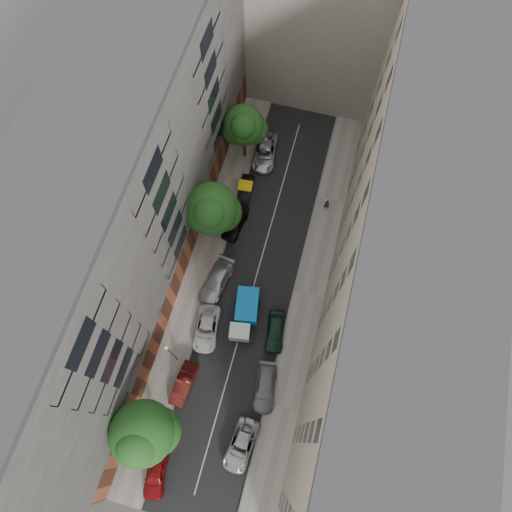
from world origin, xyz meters
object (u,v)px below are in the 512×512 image
(car_right_2, at_px, (275,331))
(tree_mid, at_px, (212,211))
(tarp_truck, at_px, (245,314))
(car_left_2, at_px, (207,329))
(pedestrian, at_px, (327,205))
(car_left_4, at_px, (235,222))
(car_left_3, at_px, (216,281))
(car_left_0, at_px, (155,473))
(car_right_1, at_px, (265,388))
(car_left_5, at_px, (245,190))
(car_right_0, at_px, (241,445))
(tree_far, at_px, (244,127))
(tree_near, at_px, (143,435))
(car_left_1, at_px, (184,384))
(lamp_post, at_px, (170,352))
(car_left_6, at_px, (265,152))

(car_right_2, distance_m, tree_mid, 12.78)
(tarp_truck, height_order, car_right_2, tarp_truck)
(car_left_2, distance_m, pedestrian, 17.86)
(car_left_4, bearing_deg, car_left_3, -82.77)
(car_left_0, xyz_separation_m, car_right_1, (7.20, 9.15, -0.04))
(car_left_3, xyz_separation_m, pedestrian, (8.74, 11.08, 0.22))
(car_left_5, xyz_separation_m, car_right_0, (6.40, -24.44, 0.01))
(car_right_1, xyz_separation_m, tree_far, (-8.47, 23.79, 4.58))
(tarp_truck, bearing_deg, car_left_2, -155.24)
(car_left_0, relative_size, car_left_5, 1.08)
(car_left_4, distance_m, tree_near, 22.18)
(car_left_1, xyz_separation_m, car_left_5, (0.00, 20.81, -0.03))
(tree_far, bearing_deg, tree_near, -89.31)
(car_left_4, distance_m, pedestrian, 9.79)
(car_right_0, distance_m, tree_near, 8.98)
(car_left_0, xyz_separation_m, car_left_5, (-0.00, 28.41, -0.08))
(car_right_2, bearing_deg, car_left_0, -123.15)
(car_left_3, xyz_separation_m, lamp_post, (-1.44, -8.11, 3.01))
(tarp_truck, distance_m, tree_near, 13.89)
(car_left_6, xyz_separation_m, lamp_post, (-2.24, -24.00, 3.02))
(tree_mid, bearing_deg, tree_near, -88.17)
(car_left_3, xyz_separation_m, car_left_4, (0.00, 6.68, -0.01))
(car_left_6, xyz_separation_m, car_right_2, (6.02, -19.20, -0.01))
(tree_near, distance_m, lamp_post, 7.09)
(car_left_4, height_order, car_right_1, car_left_4)
(car_left_4, relative_size, car_right_2, 1.02)
(tree_near, height_order, tree_far, tree_near)
(car_right_1, distance_m, car_right_2, 5.27)
(car_right_2, height_order, tree_mid, tree_mid)
(pedestrian, bearing_deg, tree_near, 64.01)
(car_left_0, distance_m, tree_near, 5.83)
(car_right_2, bearing_deg, lamp_post, -157.67)
(car_left_3, bearing_deg, tree_near, -83.60)
(car_left_3, distance_m, tree_mid, 7.15)
(tarp_truck, height_order, car_left_0, tarp_truck)
(car_left_4, height_order, car_right_0, car_left_4)
(car_left_3, distance_m, lamp_post, 8.77)
(car_left_2, bearing_deg, car_right_0, -64.09)
(car_left_6, height_order, car_right_0, car_left_6)
(car_left_0, relative_size, car_left_2, 0.89)
(car_left_4, bearing_deg, car_right_0, -65.37)
(pedestrian, bearing_deg, car_left_4, 21.05)
(car_right_0, distance_m, car_right_1, 5.23)
(car_left_3, bearing_deg, pedestrian, 61.58)
(car_left_4, xyz_separation_m, tree_far, (-1.27, 8.54, 4.52))
(car_right_0, relative_size, car_right_1, 1.01)
(car_left_0, bearing_deg, lamp_post, 88.75)
(car_left_2, distance_m, lamp_post, 4.96)
(car_left_6, height_order, tree_near, tree_near)
(car_left_0, relative_size, car_right_2, 0.99)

